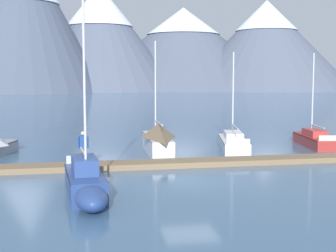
# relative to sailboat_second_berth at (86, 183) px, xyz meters

# --- Properties ---
(ground_plane) EXTENTS (700.00, 700.00, 0.00)m
(ground_plane) POSITION_rel_sailboat_second_berth_xyz_m (4.72, 2.13, -0.61)
(ground_plane) COLOR #426689
(mountain_central_massif) EXTENTS (56.42, 56.42, 52.93)m
(mountain_central_massif) POSITION_rel_sailboat_second_berth_xyz_m (-21.04, 155.54, 26.99)
(mountain_central_massif) COLOR #4C566B
(mountain_central_massif) RESTS_ON ground
(mountain_shoulder_ridge) EXTENTS (63.15, 63.15, 41.13)m
(mountain_shoulder_ridge) POSITION_rel_sailboat_second_berth_xyz_m (5.56, 170.45, 20.71)
(mountain_shoulder_ridge) COLOR slate
(mountain_shoulder_ridge) RESTS_ON ground
(mountain_east_summit) EXTENTS (92.23, 92.23, 35.59)m
(mountain_east_summit) POSITION_rel_sailboat_second_berth_xyz_m (42.20, 186.28, 17.62)
(mountain_east_summit) COLOR slate
(mountain_east_summit) RESTS_ON ground
(mountain_rear_spur) EXTENTS (70.75, 70.75, 36.49)m
(mountain_rear_spur) POSITION_rel_sailboat_second_berth_xyz_m (72.79, 166.83, 18.11)
(mountain_rear_spur) COLOR slate
(mountain_rear_spur) RESTS_ON ground
(dock) EXTENTS (27.53, 2.35, 0.30)m
(dock) POSITION_rel_sailboat_second_berth_xyz_m (4.72, 6.13, -0.47)
(dock) COLOR #846B4C
(dock) RESTS_ON ground
(sailboat_second_berth) EXTENTS (1.83, 6.01, 7.75)m
(sailboat_second_berth) POSITION_rel_sailboat_second_berth_xyz_m (0.00, 0.00, 0.00)
(sailboat_second_berth) COLOR navy
(sailboat_second_berth) RESTS_ON ground
(sailboat_mid_dock_port) EXTENTS (1.72, 7.54, 7.19)m
(sailboat_mid_dock_port) POSITION_rel_sailboat_second_berth_xyz_m (4.51, 11.13, 0.31)
(sailboat_mid_dock_port) COLOR silver
(sailboat_mid_dock_port) RESTS_ON ground
(sailboat_mid_dock_starboard) EXTENTS (2.83, 6.86, 6.54)m
(sailboat_mid_dock_starboard) POSITION_rel_sailboat_second_berth_xyz_m (9.87, 11.93, -0.13)
(sailboat_mid_dock_starboard) COLOR white
(sailboat_mid_dock_starboard) RESTS_ON ground
(sailboat_far_berth) EXTENTS (2.43, 7.01, 6.55)m
(sailboat_far_berth) POSITION_rel_sailboat_second_berth_xyz_m (15.98, 12.48, -0.13)
(sailboat_far_berth) COLOR #B2332D
(sailboat_far_berth) RESTS_ON ground
(person_on_dock) EXTENTS (0.58, 0.29, 1.69)m
(person_on_dock) POSITION_rel_sailboat_second_berth_xyz_m (-0.15, 6.24, 0.65)
(person_on_dock) COLOR brown
(person_on_dock) RESTS_ON dock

